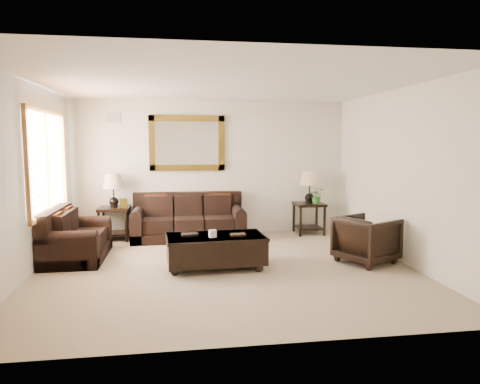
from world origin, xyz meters
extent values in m
cube|color=#84775B|center=(0.00, 0.00, 0.00)|extent=(5.50, 5.00, 0.01)
cube|color=white|center=(0.00, 0.00, 2.70)|extent=(5.50, 5.00, 0.01)
cube|color=beige|center=(0.00, 2.50, 1.35)|extent=(5.50, 0.01, 2.70)
cube|color=beige|center=(0.00, -2.50, 1.35)|extent=(5.50, 0.01, 2.70)
cube|color=beige|center=(-2.75, 0.00, 1.35)|extent=(0.01, 5.00, 2.70)
cube|color=beige|center=(2.75, 0.00, 1.35)|extent=(0.01, 5.00, 2.70)
cube|color=white|center=(-2.73, 0.90, 1.55)|extent=(0.01, 1.80, 1.50)
cube|color=brown|center=(-2.70, 0.90, 2.34)|extent=(0.06, 1.96, 0.08)
cube|color=brown|center=(-2.70, 0.90, 0.76)|extent=(0.06, 1.96, 0.08)
cube|color=brown|center=(-2.70, -0.04, 1.55)|extent=(0.06, 0.08, 1.50)
cube|color=brown|center=(-2.70, 1.84, 1.55)|extent=(0.06, 0.08, 1.50)
cube|color=brown|center=(-2.70, 0.90, 1.55)|extent=(0.05, 0.05, 1.50)
cube|color=#452C0D|center=(-0.49, 2.46, 1.85)|extent=(1.50, 0.06, 1.10)
cube|color=white|center=(-0.49, 2.48, 1.85)|extent=(1.26, 0.01, 0.86)
cube|color=#999999|center=(-1.90, 2.48, 2.35)|extent=(0.25, 0.02, 0.18)
cube|color=black|center=(-0.49, 2.02, 0.09)|extent=(2.14, 0.93, 0.18)
cube|color=black|center=(-0.49, 2.37, 0.66)|extent=(2.14, 0.21, 0.44)
cube|color=black|center=(-1.06, 2.00, 0.31)|extent=(0.55, 0.76, 0.26)
cube|color=black|center=(-0.49, 2.00, 0.31)|extent=(0.55, 0.76, 0.26)
cube|color=black|center=(0.08, 2.00, 0.31)|extent=(0.55, 0.76, 0.26)
cube|color=black|center=(-1.45, 2.02, 0.26)|extent=(0.21, 0.93, 0.52)
cylinder|color=black|center=(-1.45, 2.02, 0.52)|extent=(0.21, 0.91, 0.21)
cube|color=black|center=(0.48, 2.02, 0.26)|extent=(0.21, 0.93, 0.52)
cylinder|color=black|center=(0.48, 2.02, 0.52)|extent=(0.21, 0.91, 0.21)
cube|color=#56220B|center=(-1.11, 2.19, 0.65)|extent=(0.41, 0.18, 0.42)
cube|color=#56220B|center=(0.13, 2.19, 0.65)|extent=(0.41, 0.18, 0.42)
cube|color=black|center=(-2.30, 0.84, 0.08)|extent=(0.87, 1.46, 0.16)
cube|color=black|center=(-2.63, 0.84, 0.62)|extent=(0.20, 1.46, 0.41)
cube|color=black|center=(-2.28, 0.57, 0.29)|extent=(0.71, 0.51, 0.25)
cube|color=black|center=(-2.28, 1.10, 0.29)|extent=(0.71, 0.51, 0.25)
cube|color=black|center=(-2.30, 0.21, 0.24)|extent=(0.87, 0.20, 0.48)
cylinder|color=black|center=(-2.30, 0.21, 0.48)|extent=(0.85, 0.20, 0.20)
cube|color=black|center=(-2.30, 1.47, 0.24)|extent=(0.87, 0.20, 0.48)
cylinder|color=black|center=(-2.30, 1.47, 0.48)|extent=(0.85, 0.20, 0.20)
cube|color=#56220B|center=(-2.46, 0.53, 0.61)|extent=(0.17, 0.38, 0.39)
cube|color=#56220B|center=(-2.46, 1.15, 0.61)|extent=(0.17, 0.38, 0.39)
cube|color=black|center=(-1.90, 2.17, 0.61)|extent=(0.58, 0.58, 0.05)
cube|color=black|center=(-1.90, 2.17, 0.13)|extent=(0.49, 0.49, 0.03)
cylinder|color=black|center=(-2.15, 1.92, 0.29)|extent=(0.05, 0.05, 0.58)
cylinder|color=black|center=(-1.65, 1.92, 0.29)|extent=(0.05, 0.05, 0.58)
cylinder|color=black|center=(-2.15, 2.42, 0.29)|extent=(0.05, 0.05, 0.58)
cylinder|color=black|center=(-1.65, 2.42, 0.29)|extent=(0.05, 0.05, 0.58)
sphere|color=black|center=(-1.90, 2.17, 0.74)|extent=(0.18, 0.18, 0.18)
cylinder|color=black|center=(-1.90, 2.17, 0.93)|extent=(0.03, 0.03, 0.38)
cone|color=tan|center=(-1.90, 2.17, 1.14)|extent=(0.40, 0.40, 0.27)
cube|color=#452C0D|center=(-1.71, 2.06, 0.72)|extent=(0.16, 0.10, 0.18)
cube|color=black|center=(1.97, 2.17, 0.61)|extent=(0.58, 0.58, 0.05)
cube|color=black|center=(1.97, 2.17, 0.13)|extent=(0.49, 0.49, 0.03)
cylinder|color=black|center=(1.72, 1.92, 0.29)|extent=(0.05, 0.05, 0.58)
cylinder|color=black|center=(2.21, 1.92, 0.29)|extent=(0.05, 0.05, 0.58)
cylinder|color=black|center=(1.72, 2.42, 0.29)|extent=(0.05, 0.05, 0.58)
cylinder|color=black|center=(2.21, 2.42, 0.29)|extent=(0.05, 0.05, 0.58)
sphere|color=black|center=(1.97, 2.17, 0.74)|extent=(0.18, 0.18, 0.18)
cylinder|color=black|center=(1.97, 2.17, 0.93)|extent=(0.03, 0.03, 0.38)
cone|color=tan|center=(1.97, 2.17, 1.14)|extent=(0.40, 0.40, 0.28)
sphere|color=black|center=(-0.74, -0.26, 0.05)|extent=(0.13, 0.13, 0.13)
sphere|color=black|center=(0.46, -0.26, 0.05)|extent=(0.13, 0.13, 0.13)
sphere|color=black|center=(-0.74, 0.28, 0.05)|extent=(0.13, 0.13, 0.13)
sphere|color=black|center=(0.46, 0.28, 0.05)|extent=(0.13, 0.13, 0.13)
cube|color=black|center=(-0.14, 0.01, 0.29)|extent=(1.47, 0.85, 0.40)
cube|color=black|center=(-0.14, 0.01, 0.47)|extent=(1.49, 0.87, 0.04)
cube|color=black|center=(-0.53, 0.06, 0.51)|extent=(0.25, 0.18, 0.03)
cube|color=black|center=(0.18, -0.05, 0.50)|extent=(0.23, 0.17, 0.03)
cube|color=white|center=(-0.20, -0.10, 0.55)|extent=(0.11, 0.09, 0.11)
imported|color=black|center=(2.20, -0.04, 0.40)|extent=(1.00, 1.02, 0.80)
imported|color=#23571E|center=(2.09, 2.06, 0.76)|extent=(0.38, 0.40, 0.25)
camera|label=1|loc=(-0.69, -6.18, 1.85)|focal=32.00mm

